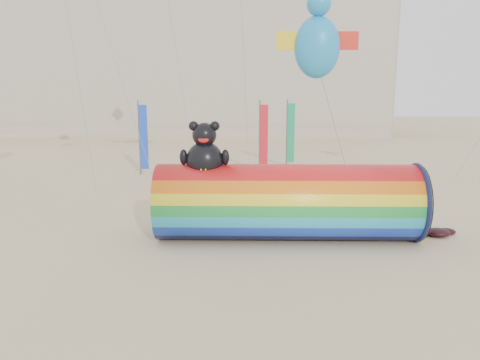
{
  "coord_description": "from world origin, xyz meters",
  "views": [
    {
      "loc": [
        0.81,
        -17.29,
        6.2
      ],
      "look_at": [
        0.5,
        1.5,
        2.4
      ],
      "focal_mm": 35.0,
      "sensor_mm": 36.0,
      "label": 1
    }
  ],
  "objects_px": {
    "hotel_building": "(150,54)",
    "kite_handler": "(415,208)",
    "fabric_bundle": "(424,231)",
    "windsock_assembly": "(287,200)"
  },
  "relations": [
    {
      "from": "windsock_assembly",
      "to": "hotel_building",
      "type": "bearing_deg",
      "value": 107.88
    },
    {
      "from": "hotel_building",
      "to": "kite_handler",
      "type": "distance_m",
      "value": 48.62
    },
    {
      "from": "kite_handler",
      "to": "fabric_bundle",
      "type": "xyz_separation_m",
      "value": [
        0.12,
        -0.91,
        -0.75
      ]
    },
    {
      "from": "hotel_building",
      "to": "fabric_bundle",
      "type": "xyz_separation_m",
      "value": [
        20.29,
        -44.14,
        -10.14
      ]
    },
    {
      "from": "hotel_building",
      "to": "windsock_assembly",
      "type": "height_order",
      "value": "hotel_building"
    },
    {
      "from": "hotel_building",
      "to": "kite_handler",
      "type": "relative_size",
      "value": 32.86
    },
    {
      "from": "hotel_building",
      "to": "windsock_assembly",
      "type": "relative_size",
      "value": 5.68
    },
    {
      "from": "fabric_bundle",
      "to": "windsock_assembly",
      "type": "bearing_deg",
      "value": -174.42
    },
    {
      "from": "hotel_building",
      "to": "fabric_bundle",
      "type": "relative_size",
      "value": 23.06
    },
    {
      "from": "windsock_assembly",
      "to": "fabric_bundle",
      "type": "relative_size",
      "value": 4.06
    }
  ]
}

